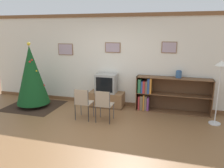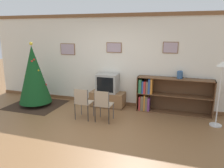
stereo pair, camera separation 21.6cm
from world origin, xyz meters
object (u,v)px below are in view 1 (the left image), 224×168
Objects in this scene: folding_chair_right at (104,104)px; standing_lamp at (220,76)px; tv_console at (107,99)px; television at (106,83)px; bookshelf at (160,94)px; christmas_tree at (31,75)px; folding_chair_left at (83,102)px; vase at (179,74)px.

standing_lamp is at bearing 13.58° from folding_chair_right.
television is (0.00, -0.00, 0.50)m from tv_console.
christmas_tree is at bearing -169.97° from bookshelf.
folding_chair_left is at bearing -103.86° from television.
christmas_tree reaches higher than tv_console.
bookshelf is 0.75m from vase.
folding_chair_right is 2.21m from vase.
tv_console is at bearing -177.31° from bookshelf.
bookshelf reaches higher than tv_console.
television reaches higher than folding_chair_left.
christmas_tree is 2.21m from television.
television is at bearing 170.72° from standing_lamp.
bookshelf is (1.56, 0.08, -0.23)m from television.
folding_chair_right is at bearing -76.14° from television.
television is 2.98× the size of vase.
television is 1.18m from folding_chair_right.
vase is (0.46, 0.03, 0.60)m from bookshelf.
tv_console is 3.12m from standing_lamp.
vase reaches higher than television.
tv_console is 5.07× the size of vase.
vase is (2.29, 1.22, 0.61)m from folding_chair_left.
standing_lamp is (3.20, 0.64, 0.73)m from folding_chair_left.
television is at bearing -176.99° from vase.
christmas_tree is 1.86× the size of tv_console.
folding_chair_right reaches higher than tv_console.
folding_chair_left is 3.34m from standing_lamp.
vase reaches higher than tv_console.
folding_chair_right is (0.28, -1.12, 0.25)m from tv_console.
bookshelf is at bearing 157.94° from standing_lamp.
folding_chair_right is (0.28, -1.12, -0.25)m from television.
folding_chair_right is at bearing -166.42° from standing_lamp.
standing_lamp is (0.91, -0.58, 0.11)m from vase.
tv_console is at bearing 15.23° from christmas_tree.
standing_lamp reaches higher than vase.
christmas_tree reaches higher than bookshelf.
christmas_tree is 2.32× the size of folding_chair_right.
folding_chair_left is at bearing -168.69° from standing_lamp.
tv_console is 2.19m from vase.
folding_chair_left is at bearing -103.83° from tv_console.
vase is (1.74, 1.22, 0.61)m from folding_chair_right.
television reaches higher than bookshelf.
television reaches higher than folding_chair_right.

